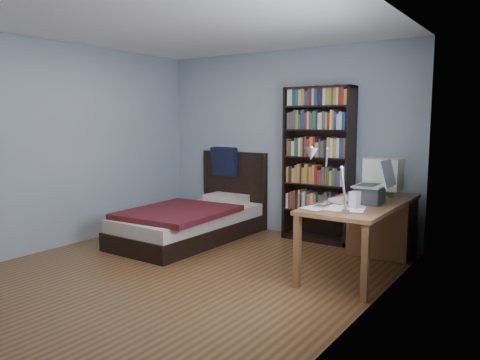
% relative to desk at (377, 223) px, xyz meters
% --- Properties ---
extents(room, '(4.20, 4.24, 2.50)m').
position_rel_desk_xyz_m(room, '(-1.48, -1.55, 0.83)').
color(room, '#523518').
rests_on(room, ground).
extents(desk, '(0.75, 1.74, 0.73)m').
position_rel_desk_xyz_m(desk, '(0.00, 0.00, 0.00)').
color(desk, brown).
rests_on(desk, floor).
extents(crt_monitor, '(0.39, 0.36, 0.43)m').
position_rel_desk_xyz_m(crt_monitor, '(0.05, -0.04, 0.55)').
color(crt_monitor, beige).
rests_on(crt_monitor, desk).
extents(laptop, '(0.37, 0.38, 0.44)m').
position_rel_desk_xyz_m(laptop, '(0.11, -0.54, 0.43)').
color(laptop, '#2D2D30').
rests_on(laptop, desk).
extents(desk_lamp, '(0.24, 0.52, 0.62)m').
position_rel_desk_xyz_m(desk_lamp, '(-0.03, -1.56, 0.80)').
color(desk_lamp, '#99999E').
rests_on(desk_lamp, desk).
extents(keyboard, '(0.28, 0.49, 0.04)m').
position_rel_desk_xyz_m(keyboard, '(-0.15, -0.51, 0.32)').
color(keyboard, beige).
rests_on(keyboard, desk).
extents(speaker, '(0.09, 0.09, 0.16)m').
position_rel_desk_xyz_m(speaker, '(0.07, -0.91, 0.39)').
color(speaker, '#99999C').
rests_on(speaker, desk).
extents(soda_can, '(0.06, 0.06, 0.11)m').
position_rel_desk_xyz_m(soda_can, '(-0.10, -0.29, 0.37)').
color(soda_can, '#073711').
rests_on(soda_can, desk).
extents(mouse, '(0.07, 0.12, 0.04)m').
position_rel_desk_xyz_m(mouse, '(-0.03, -0.26, 0.33)').
color(mouse, silver).
rests_on(mouse, desk).
extents(phone_silver, '(0.07, 0.11, 0.02)m').
position_rel_desk_xyz_m(phone_silver, '(-0.27, -0.78, 0.32)').
color(phone_silver, silver).
rests_on(phone_silver, desk).
extents(phone_grey, '(0.07, 0.09, 0.02)m').
position_rel_desk_xyz_m(phone_grey, '(-0.26, -0.92, 0.32)').
color(phone_grey, '#99999C').
rests_on(phone_grey, desk).
extents(external_drive, '(0.12, 0.12, 0.02)m').
position_rel_desk_xyz_m(external_drive, '(-0.20, -1.06, 0.32)').
color(external_drive, '#99999C').
rests_on(external_drive, desk).
extents(bookshelf, '(0.89, 0.30, 1.98)m').
position_rel_desk_xyz_m(bookshelf, '(-0.91, 0.39, 0.57)').
color(bookshelf, black).
rests_on(bookshelf, floor).
extents(bed, '(1.19, 2.14, 1.16)m').
position_rel_desk_xyz_m(bed, '(-2.31, -0.42, -0.17)').
color(bed, black).
rests_on(bed, floor).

